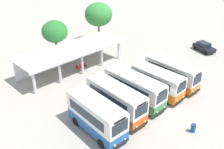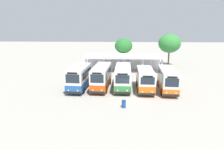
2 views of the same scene
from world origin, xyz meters
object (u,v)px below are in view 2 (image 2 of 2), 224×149
city_bus_nearest_orange (79,77)px  city_bus_fourth_amber (145,79)px  city_bus_second_in_row (101,76)px  waiting_chair_middle_seat (130,70)px  city_bus_middle_cream (123,76)px  city_bus_fifth_blue (168,79)px  waiting_chair_end_by_column (123,70)px  waiting_chair_second_from_end (127,70)px  litter_bin_apron (124,104)px

city_bus_nearest_orange → city_bus_fourth_amber: size_ratio=1.02×
city_bus_second_in_row → waiting_chair_middle_seat: bearing=67.0°
city_bus_middle_cream → city_bus_fifth_blue: 6.56m
waiting_chair_end_by_column → waiting_chair_second_from_end: (0.64, -0.02, 0.00)m
city_bus_fourth_amber → waiting_chair_second_from_end: size_ratio=7.90×
waiting_chair_end_by_column → litter_bin_apron: litter_bin_apron is taller
city_bus_second_in_row → city_bus_middle_cream: city_bus_second_in_row is taller
waiting_chair_second_from_end → waiting_chair_end_by_column: bearing=178.6°
waiting_chair_second_from_end → litter_bin_apron: bearing=-92.1°
city_bus_nearest_orange → litter_bin_apron: (6.60, -6.87, -1.45)m
waiting_chair_second_from_end → litter_bin_apron: litter_bin_apron is taller
city_bus_middle_cream → waiting_chair_second_from_end: bearing=85.9°
city_bus_fifth_blue → litter_bin_apron: 9.43m
city_bus_second_in_row → waiting_chair_middle_seat: size_ratio=8.81×
city_bus_nearest_orange → city_bus_fourth_amber: (9.77, -0.16, -0.15)m
city_bus_nearest_orange → waiting_chair_second_from_end: (7.30, 11.72, -1.38)m
city_bus_nearest_orange → city_bus_fifth_blue: bearing=-0.4°
city_bus_nearest_orange → city_bus_middle_cream: size_ratio=0.89×
city_bus_middle_cream → waiting_chair_middle_seat: 11.06m
waiting_chair_end_by_column → city_bus_fifth_blue: bearing=-61.7°
city_bus_fifth_blue → city_bus_nearest_orange: bearing=179.6°
city_bus_fourth_amber → litter_bin_apron: size_ratio=7.55×
city_bus_second_in_row → litter_bin_apron: (3.35, -7.44, -1.44)m
waiting_chair_second_from_end → waiting_chair_middle_seat: same height
city_bus_fourth_amber → city_bus_fifth_blue: 3.26m
city_bus_middle_cream → waiting_chair_middle_seat: bearing=82.5°
city_bus_fourth_amber → waiting_chair_end_by_column: size_ratio=7.90×
waiting_chair_second_from_end → litter_bin_apron: (-0.69, -18.59, -0.07)m
city_bus_fifth_blue → waiting_chair_second_from_end: 13.18m
city_bus_fifth_blue → litter_bin_apron: size_ratio=8.46×
city_bus_second_in_row → litter_bin_apron: size_ratio=8.42×
city_bus_fourth_amber → city_bus_middle_cream: bearing=164.5°
waiting_chair_second_from_end → waiting_chair_middle_seat: bearing=-7.6°
city_bus_nearest_orange → city_bus_second_in_row: (3.26, 0.57, -0.01)m
waiting_chair_middle_seat → litter_bin_apron: size_ratio=0.96×
city_bus_second_in_row → waiting_chair_end_by_column: (3.40, 11.16, -1.37)m
city_bus_nearest_orange → city_bus_fifth_blue: 13.02m
city_bus_middle_cream → city_bus_fourth_amber: 3.38m
city_bus_middle_cream → waiting_chair_second_from_end: (0.79, 10.97, -1.33)m
city_bus_nearest_orange → waiting_chair_end_by_column: 13.56m
city_bus_fifth_blue → litter_bin_apron: (-6.42, -6.78, -1.31)m
city_bus_fifth_blue → litter_bin_apron: city_bus_fifth_blue is taller
city_bus_nearest_orange → waiting_chair_second_from_end: size_ratio=8.08×
waiting_chair_middle_seat → waiting_chair_end_by_column: bearing=175.5°
city_bus_middle_cream → waiting_chair_end_by_column: 11.07m
city_bus_fourth_amber → litter_bin_apron: (-3.16, -6.71, -1.30)m
city_bus_fourth_amber → waiting_chair_second_from_end: city_bus_fourth_amber is taller
city_bus_middle_cream → city_bus_fifth_blue: (6.51, -0.83, -0.08)m
city_bus_nearest_orange → litter_bin_apron: city_bus_nearest_orange is taller
litter_bin_apron → city_bus_nearest_orange: bearing=133.9°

